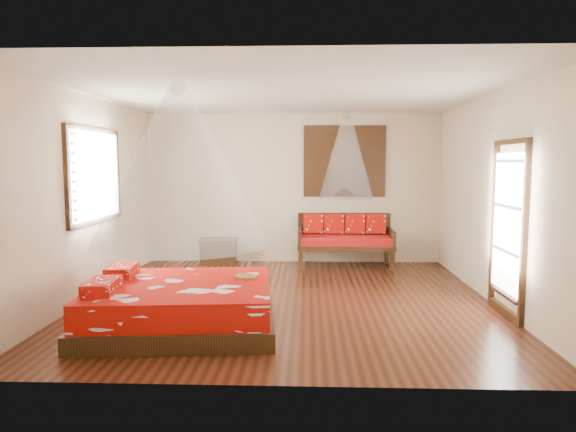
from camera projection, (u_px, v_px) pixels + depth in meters
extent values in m
cube|color=black|center=(288.00, 300.00, 7.07)|extent=(5.50, 5.50, 0.02)
cube|color=white|center=(288.00, 92.00, 6.78)|extent=(5.50, 5.50, 0.02)
cube|color=beige|center=(87.00, 198.00, 7.03)|extent=(0.02, 5.50, 2.80)
cube|color=beige|center=(495.00, 199.00, 6.82)|extent=(0.02, 5.50, 2.80)
cube|color=beige|center=(293.00, 188.00, 9.67)|extent=(5.50, 0.02, 2.80)
cube|color=beige|center=(275.00, 222.00, 4.18)|extent=(5.50, 0.02, 2.80)
cube|color=black|center=(183.00, 317.00, 5.93)|extent=(2.26, 2.08, 0.20)
cube|color=#A30C05|center=(182.00, 296.00, 5.90)|extent=(2.15, 1.97, 0.30)
cube|color=#A30C05|center=(102.00, 287.00, 5.44)|extent=(0.35, 0.57, 0.14)
cube|color=#A30C05|center=(122.00, 271.00, 6.23)|extent=(0.35, 0.57, 0.14)
cube|color=black|center=(301.00, 258.00, 9.01)|extent=(0.08, 0.08, 0.42)
cube|color=black|center=(392.00, 259.00, 8.95)|extent=(0.08, 0.08, 0.42)
cube|color=black|center=(301.00, 252.00, 9.65)|extent=(0.08, 0.08, 0.42)
cube|color=black|center=(387.00, 252.00, 9.59)|extent=(0.08, 0.08, 0.42)
cube|color=black|center=(345.00, 246.00, 9.28)|extent=(1.72, 0.77, 0.08)
cube|color=#9B0516|center=(345.00, 240.00, 9.27)|extent=(1.66, 0.71, 0.14)
cube|color=black|center=(344.00, 227.00, 9.59)|extent=(1.72, 0.06, 0.55)
cube|color=black|center=(300.00, 237.00, 9.30)|extent=(0.06, 0.77, 0.30)
cube|color=black|center=(391.00, 237.00, 9.23)|extent=(0.06, 0.77, 0.30)
cube|color=#A30C05|center=(313.00, 224.00, 9.49)|extent=(0.36, 0.19, 0.38)
cube|color=#A30C05|center=(334.00, 224.00, 9.47)|extent=(0.36, 0.19, 0.38)
cube|color=#A30C05|center=(355.00, 224.00, 9.46)|extent=(0.36, 0.19, 0.38)
cube|color=#A30C05|center=(376.00, 225.00, 9.44)|extent=(0.36, 0.19, 0.38)
cube|color=black|center=(219.00, 253.00, 9.54)|extent=(0.67, 0.50, 0.42)
cube|color=black|center=(218.00, 240.00, 9.51)|extent=(0.71, 0.54, 0.05)
cube|color=black|center=(344.00, 161.00, 9.54)|extent=(1.52, 0.06, 1.32)
cube|color=black|center=(344.00, 161.00, 9.53)|extent=(1.35, 0.04, 1.10)
cube|color=black|center=(95.00, 175.00, 7.19)|extent=(0.08, 1.74, 1.34)
cube|color=silver|center=(98.00, 175.00, 7.19)|extent=(0.04, 1.54, 1.10)
cube|color=black|center=(508.00, 231.00, 6.26)|extent=(0.08, 1.02, 2.16)
cube|color=white|center=(507.00, 223.00, 6.25)|extent=(0.03, 0.82, 1.70)
cylinder|color=brown|center=(246.00, 277.00, 6.16)|extent=(0.26, 0.26, 0.03)
cone|color=white|center=(179.00, 165.00, 5.74)|extent=(2.01, 2.01, 1.80)
cone|color=white|center=(346.00, 156.00, 9.06)|extent=(0.96, 0.96, 1.50)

